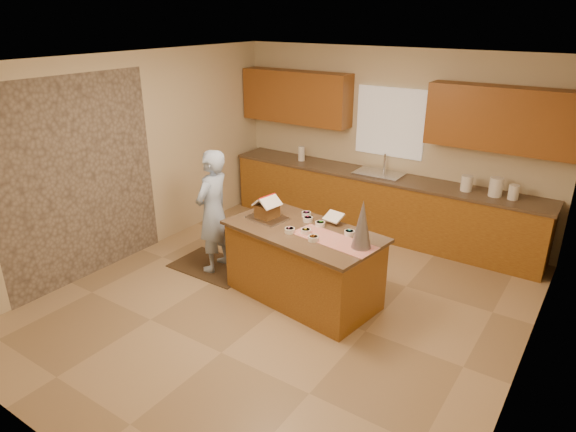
# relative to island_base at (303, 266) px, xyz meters

# --- Properties ---
(floor) EXTENTS (5.50, 5.50, 0.00)m
(floor) POSITION_rel_island_base_xyz_m (-0.11, -0.21, -0.42)
(floor) COLOR tan
(floor) RESTS_ON ground
(ceiling) EXTENTS (5.50, 5.50, 0.00)m
(ceiling) POSITION_rel_island_base_xyz_m (-0.11, -0.21, 2.28)
(ceiling) COLOR silver
(ceiling) RESTS_ON floor
(wall_back) EXTENTS (5.50, 5.50, 0.00)m
(wall_back) POSITION_rel_island_base_xyz_m (-0.11, 2.54, 0.93)
(wall_back) COLOR beige
(wall_back) RESTS_ON floor
(wall_front) EXTENTS (5.50, 5.50, 0.00)m
(wall_front) POSITION_rel_island_base_xyz_m (-0.11, -2.96, 0.93)
(wall_front) COLOR beige
(wall_front) RESTS_ON floor
(wall_left) EXTENTS (5.50, 5.50, 0.00)m
(wall_left) POSITION_rel_island_base_xyz_m (-2.61, -0.21, 0.93)
(wall_left) COLOR beige
(wall_left) RESTS_ON floor
(wall_right) EXTENTS (5.50, 5.50, 0.00)m
(wall_right) POSITION_rel_island_base_xyz_m (2.39, -0.21, 0.93)
(wall_right) COLOR beige
(wall_right) RESTS_ON floor
(stone_accent) EXTENTS (0.00, 2.50, 2.50)m
(stone_accent) POSITION_rel_island_base_xyz_m (-2.59, -1.01, 0.83)
(stone_accent) COLOR gray
(stone_accent) RESTS_ON wall_left
(window_curtain) EXTENTS (1.05, 0.03, 1.00)m
(window_curtain) POSITION_rel_island_base_xyz_m (-0.11, 2.51, 1.23)
(window_curtain) COLOR white
(window_curtain) RESTS_ON wall_back
(back_counter_base) EXTENTS (4.80, 0.60, 0.88)m
(back_counter_base) POSITION_rel_island_base_xyz_m (-0.11, 2.24, 0.02)
(back_counter_base) COLOR #96621F
(back_counter_base) RESTS_ON floor
(back_counter_top) EXTENTS (4.85, 0.63, 0.04)m
(back_counter_top) POSITION_rel_island_base_xyz_m (-0.11, 2.24, 0.48)
(back_counter_top) COLOR brown
(back_counter_top) RESTS_ON back_counter_base
(upper_cabinet_left) EXTENTS (1.85, 0.35, 0.80)m
(upper_cabinet_left) POSITION_rel_island_base_xyz_m (-1.66, 2.36, 1.48)
(upper_cabinet_left) COLOR brown
(upper_cabinet_left) RESTS_ON wall_back
(upper_cabinet_right) EXTENTS (1.85, 0.35, 0.80)m
(upper_cabinet_right) POSITION_rel_island_base_xyz_m (1.44, 2.36, 1.48)
(upper_cabinet_right) COLOR brown
(upper_cabinet_right) RESTS_ON wall_back
(sink) EXTENTS (0.70, 0.45, 0.12)m
(sink) POSITION_rel_island_base_xyz_m (-0.11, 2.24, 0.47)
(sink) COLOR silver
(sink) RESTS_ON back_counter_top
(faucet) EXTENTS (0.03, 0.03, 0.28)m
(faucet) POSITION_rel_island_base_xyz_m (-0.11, 2.42, 0.64)
(faucet) COLOR silver
(faucet) RESTS_ON back_counter_top
(island_base) EXTENTS (1.82, 1.09, 0.84)m
(island_base) POSITION_rel_island_base_xyz_m (0.00, 0.00, 0.00)
(island_base) COLOR #96621F
(island_base) RESTS_ON floor
(island_top) EXTENTS (1.91, 1.18, 0.04)m
(island_top) POSITION_rel_island_base_xyz_m (-0.00, 0.00, 0.44)
(island_top) COLOR brown
(island_top) RESTS_ON island_base
(table_runner) EXTENTS (0.99, 0.47, 0.01)m
(table_runner) POSITION_rel_island_base_xyz_m (0.43, -0.06, 0.46)
(table_runner) COLOR red
(table_runner) RESTS_ON island_top
(baking_tray) EXTENTS (0.48, 0.38, 0.02)m
(baking_tray) POSITION_rel_island_base_xyz_m (-0.53, 0.03, 0.47)
(baking_tray) COLOR silver
(baking_tray) RESTS_ON island_top
(cookbook) EXTENTS (0.23, 0.19, 0.09)m
(cookbook) POSITION_rel_island_base_xyz_m (0.19, 0.34, 0.54)
(cookbook) COLOR white
(cookbook) RESTS_ON island_top
(tinsel_tree) EXTENTS (0.24, 0.24, 0.52)m
(tinsel_tree) POSITION_rel_island_base_xyz_m (0.74, -0.06, 0.72)
(tinsel_tree) COLOR #9F9EAA
(tinsel_tree) RESTS_ON island_top
(rug) EXTENTS (1.08, 0.71, 0.01)m
(rug) POSITION_rel_island_base_xyz_m (-1.39, -0.03, -0.41)
(rug) COLOR black
(rug) RESTS_ON floor
(boy) EXTENTS (0.44, 0.62, 1.59)m
(boy) POSITION_rel_island_base_xyz_m (-1.34, -0.03, 0.39)
(boy) COLOR #9CB5DD
(boy) RESTS_ON rug
(canister_a) EXTENTS (0.15, 0.15, 0.21)m
(canister_a) POSITION_rel_island_base_xyz_m (1.16, 2.24, 0.61)
(canister_a) COLOR white
(canister_a) RESTS_ON back_counter_top
(canister_b) EXTENTS (0.17, 0.17, 0.25)m
(canister_b) POSITION_rel_island_base_xyz_m (1.53, 2.24, 0.62)
(canister_b) COLOR white
(canister_b) RESTS_ON back_counter_top
(canister_c) EXTENTS (0.13, 0.13, 0.19)m
(canister_c) POSITION_rel_island_base_xyz_m (1.76, 2.24, 0.60)
(canister_c) COLOR white
(canister_c) RESTS_ON back_counter_top
(paper_towel) EXTENTS (0.10, 0.10, 0.23)m
(paper_towel) POSITION_rel_island_base_xyz_m (-1.46, 2.24, 0.61)
(paper_towel) COLOR white
(paper_towel) RESTS_ON back_counter_top
(gingerbread_house) EXTENTS (0.30, 0.30, 0.27)m
(gingerbread_house) POSITION_rel_island_base_xyz_m (-0.53, 0.03, 0.58)
(gingerbread_house) COLOR brown
(gingerbread_house) RESTS_ON baking_tray
(candy_bowls) EXTENTS (0.80, 0.66, 0.05)m
(candy_bowls) POSITION_rel_island_base_xyz_m (0.08, 0.07, 0.48)
(candy_bowls) COLOR #9F358C
(candy_bowls) RESTS_ON island_top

